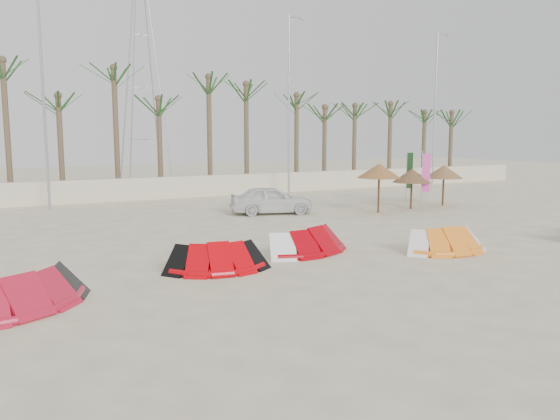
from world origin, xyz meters
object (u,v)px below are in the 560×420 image
kite_red_right (304,238)px  parasol_mid (412,176)px  car (271,200)px  kite_red_mid (214,255)px  kite_red_left (11,289)px  parasol_right (444,172)px  parasol_left (379,171)px  kite_orange (442,239)px

kite_red_right → parasol_mid: parasol_mid is taller
parasol_mid → car: parasol_mid is taller
kite_red_mid → car: bearing=54.6°
kite_red_left → parasol_right: size_ratio=1.86×
kite_red_mid → parasol_left: 13.37m
kite_red_left → parasol_right: (21.30, 8.71, 1.42)m
kite_red_left → parasol_left: parasol_left is taller
car → parasol_right: bearing=-82.7°
parasol_right → kite_red_mid: bearing=-154.9°
parasol_left → car: parasol_left is taller
kite_red_left → parasol_mid: (18.89, 8.50, 1.30)m
kite_red_left → kite_red_right: size_ratio=1.05×
kite_red_right → parasol_right: size_ratio=1.77×
parasol_right → car: parasol_right is taller
kite_red_right → kite_red_left: bearing=-165.8°
kite_red_right → kite_orange: 4.53m
kite_red_mid → parasol_right: bearing=25.1°
kite_orange → parasol_mid: parasol_mid is taller
kite_orange → parasol_right: (8.53, 8.69, 1.42)m
kite_orange → parasol_mid: size_ratio=1.46×
kite_red_mid → kite_red_right: 3.75m
kite_red_left → kite_red_mid: (5.22, 1.18, -0.01)m
parasol_right → car: size_ratio=0.55×
kite_red_left → kite_orange: 12.77m
parasol_left → car: bearing=156.6°
parasol_mid → parasol_right: bearing=4.8°
parasol_mid → kite_red_left: bearing=-155.8°
parasol_left → parasol_mid: bearing=8.3°
kite_red_left → kite_orange: same height
parasol_mid → car: 7.51m
parasol_left → kite_red_left: bearing=-153.7°
kite_red_mid → parasol_mid: bearing=28.2°
kite_red_mid → kite_red_right: size_ratio=0.79×
kite_orange → kite_red_mid: bearing=171.2°
kite_orange → parasol_left: size_ratio=1.25×
parasol_left → parasol_right: bearing=6.6°
parasol_right → car: 9.82m
parasol_mid → kite_red_mid: bearing=-151.8°
parasol_left → parasol_mid: size_ratio=1.17×
kite_orange → kite_red_left: bearing=-179.9°
parasol_mid → car: size_ratio=0.52×
kite_red_left → kite_red_right: (8.83, 2.24, -0.00)m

